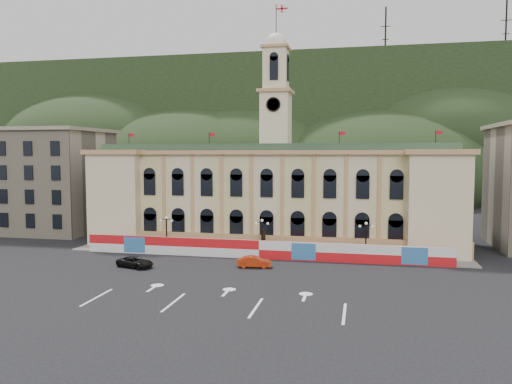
% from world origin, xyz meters
% --- Properties ---
extents(ground, '(260.00, 260.00, 0.00)m').
position_xyz_m(ground, '(0.00, 0.00, 0.00)').
color(ground, black).
rests_on(ground, ground).
extents(lane_markings, '(26.00, 10.00, 0.02)m').
position_xyz_m(lane_markings, '(0.00, -5.00, 0.00)').
color(lane_markings, white).
rests_on(lane_markings, ground).
extents(hill_ridge, '(230.00, 80.00, 64.00)m').
position_xyz_m(hill_ridge, '(0.03, 121.99, 19.48)').
color(hill_ridge, black).
rests_on(hill_ridge, ground).
extents(city_hall, '(56.20, 17.60, 37.10)m').
position_xyz_m(city_hall, '(0.00, 27.63, 7.85)').
color(city_hall, beige).
rests_on(city_hall, ground).
extents(side_building_left, '(21.00, 17.00, 18.60)m').
position_xyz_m(side_building_left, '(-43.00, 30.93, 9.33)').
color(side_building_left, tan).
rests_on(side_building_left, ground).
extents(hoarding_fence, '(50.00, 0.44, 2.50)m').
position_xyz_m(hoarding_fence, '(0.06, 15.07, 1.25)').
color(hoarding_fence, red).
rests_on(hoarding_fence, ground).
extents(pavement, '(56.00, 5.50, 0.16)m').
position_xyz_m(pavement, '(0.00, 17.75, 0.08)').
color(pavement, slate).
rests_on(pavement, ground).
extents(statue, '(1.40, 1.40, 3.72)m').
position_xyz_m(statue, '(0.00, 18.00, 1.19)').
color(statue, '#595651').
rests_on(statue, ground).
extents(lamp_left, '(1.96, 0.44, 5.15)m').
position_xyz_m(lamp_left, '(-14.00, 17.00, 3.07)').
color(lamp_left, black).
rests_on(lamp_left, ground).
extents(lamp_center, '(1.96, 0.44, 5.15)m').
position_xyz_m(lamp_center, '(0.00, 17.00, 3.07)').
color(lamp_center, black).
rests_on(lamp_center, ground).
extents(lamp_right, '(1.96, 0.44, 5.15)m').
position_xyz_m(lamp_right, '(14.00, 17.00, 3.07)').
color(lamp_right, black).
rests_on(lamp_right, ground).
extents(red_sedan, '(2.64, 4.66, 1.40)m').
position_xyz_m(red_sedan, '(0.43, 9.95, 0.70)').
color(red_sedan, '#AC280C').
rests_on(red_sedan, ground).
extents(black_suv, '(4.88, 6.04, 1.34)m').
position_xyz_m(black_suv, '(-14.09, 6.88, 0.67)').
color(black_suv, black).
rests_on(black_suv, ground).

